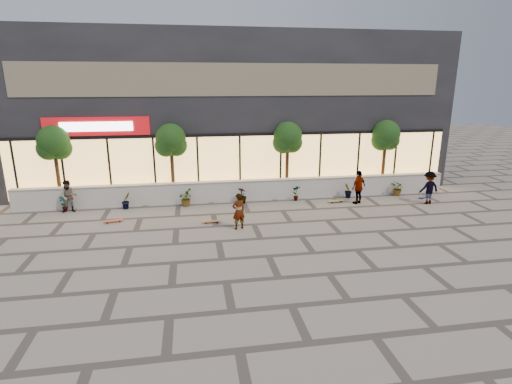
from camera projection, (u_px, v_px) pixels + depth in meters
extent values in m
plane|color=gray|center=(269.00, 256.00, 13.96)|extent=(80.00, 80.00, 0.00)
cube|color=silver|center=(242.00, 191.00, 20.49)|extent=(22.00, 0.35, 1.00)
cube|color=#B2AFA8|center=(242.00, 181.00, 20.35)|extent=(22.00, 0.42, 0.04)
cube|color=black|center=(230.00, 109.00, 24.72)|extent=(24.00, 9.00, 8.50)
cube|color=#FFC166|center=(240.00, 164.00, 21.10)|extent=(23.04, 0.05, 3.00)
cube|color=black|center=(240.00, 135.00, 20.66)|extent=(23.04, 0.08, 0.15)
cube|color=#A60B11|center=(97.00, 126.00, 19.40)|extent=(5.00, 0.10, 0.90)
cube|color=white|center=(97.00, 127.00, 19.33)|extent=(3.40, 0.06, 0.45)
cube|color=brown|center=(239.00, 80.00, 19.96)|extent=(21.60, 0.05, 1.60)
imported|color=#133C14|center=(64.00, 203.00, 18.66)|extent=(0.43, 0.29, 0.81)
imported|color=#133C14|center=(126.00, 201.00, 19.10)|extent=(0.57, 0.57, 0.81)
imported|color=#133C14|center=(185.00, 198.00, 19.54)|extent=(0.68, 0.77, 0.81)
imported|color=#133C14|center=(242.00, 195.00, 19.98)|extent=(0.64, 0.64, 0.81)
imported|color=#133C14|center=(296.00, 193.00, 20.41)|extent=(0.46, 0.35, 0.81)
imported|color=#133C14|center=(348.00, 191.00, 20.85)|extent=(0.55, 0.57, 0.81)
imported|color=#133C14|center=(398.00, 188.00, 21.29)|extent=(0.77, 0.84, 0.81)
cylinder|color=#412917|center=(58.00, 173.00, 19.45)|extent=(0.18, 0.18, 3.24)
sphere|color=#133C14|center=(53.00, 141.00, 19.03)|extent=(1.50, 1.50, 1.50)
sphere|color=#133C14|center=(48.00, 149.00, 19.04)|extent=(1.10, 1.10, 1.10)
sphere|color=#133C14|center=(60.00, 148.00, 19.22)|extent=(1.10, 1.10, 1.10)
cylinder|color=#412917|center=(172.00, 169.00, 20.31)|extent=(0.18, 0.18, 3.24)
sphere|color=#133C14|center=(171.00, 138.00, 19.90)|extent=(1.50, 1.50, 1.50)
sphere|color=#133C14|center=(166.00, 146.00, 19.91)|extent=(1.10, 1.10, 1.10)
sphere|color=#133C14|center=(176.00, 145.00, 20.08)|extent=(1.10, 1.10, 1.10)
cylinder|color=#412917|center=(287.00, 165.00, 21.25)|extent=(0.18, 0.18, 3.24)
sphere|color=#133C14|center=(288.00, 136.00, 20.84)|extent=(1.50, 1.50, 1.50)
sphere|color=#133C14|center=(283.00, 143.00, 20.84)|extent=(1.10, 1.10, 1.10)
sphere|color=#133C14|center=(292.00, 142.00, 21.02)|extent=(1.10, 1.10, 1.10)
cylinder|color=#412917|center=(384.00, 162.00, 22.11)|extent=(0.18, 0.18, 3.24)
sphere|color=#133C14|center=(386.00, 134.00, 21.70)|extent=(1.50, 1.50, 1.50)
sphere|color=#133C14|center=(382.00, 141.00, 21.71)|extent=(1.10, 1.10, 1.10)
sphere|color=#133C14|center=(389.00, 140.00, 21.88)|extent=(1.10, 1.10, 1.10)
imported|color=silver|center=(239.00, 211.00, 16.37)|extent=(0.65, 0.53, 1.53)
imported|color=#967860|center=(69.00, 196.00, 18.47)|extent=(0.79, 0.64, 1.54)
imported|color=white|center=(359.00, 187.00, 19.79)|extent=(1.06, 0.85, 1.69)
imported|color=maroon|center=(429.00, 188.00, 19.79)|extent=(1.13, 0.73, 1.65)
cube|color=#945B30|center=(212.00, 221.00, 17.22)|extent=(0.80, 0.26, 0.02)
cylinder|color=black|center=(217.00, 221.00, 17.36)|extent=(0.06, 0.03, 0.06)
cylinder|color=black|center=(217.00, 222.00, 17.22)|extent=(0.06, 0.03, 0.06)
cylinder|color=black|center=(206.00, 222.00, 17.25)|extent=(0.06, 0.03, 0.06)
cylinder|color=black|center=(206.00, 223.00, 17.12)|extent=(0.06, 0.03, 0.06)
cube|color=#D04527|center=(113.00, 220.00, 17.29)|extent=(0.84, 0.36, 0.02)
cylinder|color=black|center=(119.00, 221.00, 17.46)|extent=(0.06, 0.04, 0.06)
cylinder|color=black|center=(120.00, 222.00, 17.33)|extent=(0.06, 0.04, 0.06)
cylinder|color=black|center=(107.00, 222.00, 17.29)|extent=(0.06, 0.04, 0.06)
cylinder|color=black|center=(107.00, 223.00, 17.16)|extent=(0.06, 0.04, 0.06)
cube|color=olive|center=(336.00, 201.00, 20.15)|extent=(0.89, 0.35, 0.02)
cylinder|color=black|center=(340.00, 201.00, 20.32)|extent=(0.07, 0.04, 0.06)
cylinder|color=black|center=(342.00, 202.00, 20.17)|extent=(0.07, 0.04, 0.06)
cylinder|color=black|center=(331.00, 202.00, 20.16)|extent=(0.07, 0.04, 0.06)
cylinder|color=black|center=(332.00, 203.00, 20.02)|extent=(0.07, 0.04, 0.06)
cube|color=#544A88|center=(425.00, 196.00, 20.94)|extent=(0.81, 0.46, 0.02)
cylinder|color=black|center=(426.00, 196.00, 21.13)|extent=(0.06, 0.05, 0.06)
cylinder|color=black|center=(429.00, 197.00, 21.01)|extent=(0.06, 0.05, 0.06)
cylinder|color=black|center=(420.00, 198.00, 20.91)|extent=(0.06, 0.05, 0.06)
cylinder|color=black|center=(422.00, 198.00, 20.79)|extent=(0.06, 0.05, 0.06)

